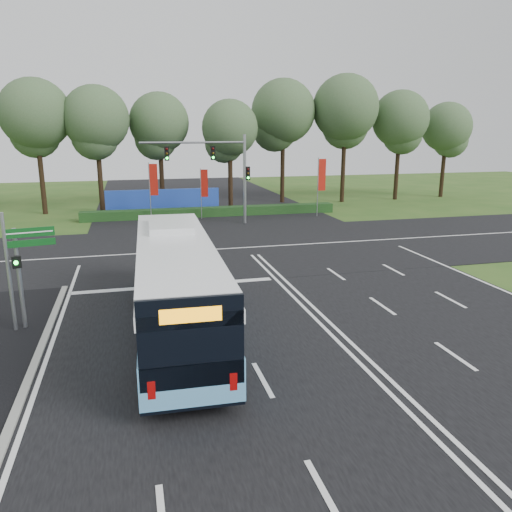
# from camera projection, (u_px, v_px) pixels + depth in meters

# --- Properties ---
(ground) EXTENTS (120.00, 120.00, 0.00)m
(ground) POSITION_uv_depth(u_px,v_px,m) (309.00, 314.00, 20.44)
(ground) COLOR #2D511B
(ground) RESTS_ON ground
(road_main) EXTENTS (20.00, 120.00, 0.04)m
(road_main) POSITION_uv_depth(u_px,v_px,m) (309.00, 313.00, 20.43)
(road_main) COLOR black
(road_main) RESTS_ON ground
(road_cross) EXTENTS (120.00, 14.00, 0.05)m
(road_cross) POSITION_uv_depth(u_px,v_px,m) (244.00, 248.00, 31.71)
(road_cross) COLOR black
(road_cross) RESTS_ON ground
(kerb_strip) EXTENTS (0.25, 18.00, 0.12)m
(kerb_strip) POSITION_uv_depth(u_px,v_px,m) (31.00, 375.00, 15.21)
(kerb_strip) COLOR gray
(kerb_strip) RESTS_ON ground
(city_bus) EXTENTS (3.08, 12.90, 3.68)m
(city_bus) POSITION_uv_depth(u_px,v_px,m) (176.00, 283.00, 18.24)
(city_bus) COLOR #60AADE
(city_bus) RESTS_ON ground
(pedestrian_signal) EXTENTS (0.35, 0.43, 3.87)m
(pedestrian_signal) POSITION_uv_depth(u_px,v_px,m) (19.00, 275.00, 18.34)
(pedestrian_signal) COLOR gray
(pedestrian_signal) RESTS_ON ground
(street_sign) EXTENTS (1.73, 0.41, 4.49)m
(street_sign) POSITION_uv_depth(u_px,v_px,m) (18.00, 258.00, 18.12)
(street_sign) COLOR gray
(street_sign) RESTS_ON ground
(banner_flag_left) EXTENTS (0.70, 0.13, 4.78)m
(banner_flag_left) POSITION_uv_depth(u_px,v_px,m) (153.00, 183.00, 40.53)
(banner_flag_left) COLOR gray
(banner_flag_left) RESTS_ON ground
(banner_flag_mid) EXTENTS (0.62, 0.17, 4.24)m
(banner_flag_mid) POSITION_uv_depth(u_px,v_px,m) (204.00, 186.00, 41.48)
(banner_flag_mid) COLOR gray
(banner_flag_mid) RESTS_ON ground
(banner_flag_right) EXTENTS (0.75, 0.10, 5.05)m
(banner_flag_right) POSITION_uv_depth(u_px,v_px,m) (321.00, 179.00, 42.73)
(banner_flag_right) COLOR gray
(banner_flag_right) RESTS_ON ground
(traffic_light_gantry) EXTENTS (8.41, 0.28, 7.00)m
(traffic_light_gantry) POSITION_uv_depth(u_px,v_px,m) (222.00, 165.00, 38.62)
(traffic_light_gantry) COLOR gray
(traffic_light_gantry) RESTS_ON ground
(hedge) EXTENTS (22.00, 1.20, 0.80)m
(hedge) POSITION_uv_depth(u_px,v_px,m) (212.00, 212.00, 43.37)
(hedge) COLOR black
(hedge) RESTS_ON ground
(blue_hoarding) EXTENTS (10.00, 0.30, 2.20)m
(blue_hoarding) POSITION_uv_depth(u_px,v_px,m) (163.00, 202.00, 44.60)
(blue_hoarding) COLOR #1F40AB
(blue_hoarding) RESTS_ON ground
(eucalyptus_row) EXTENTS (54.02, 8.21, 12.82)m
(eucalyptus_row) POSITION_uv_depth(u_px,v_px,m) (235.00, 118.00, 47.61)
(eucalyptus_row) COLOR black
(eucalyptus_row) RESTS_ON ground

